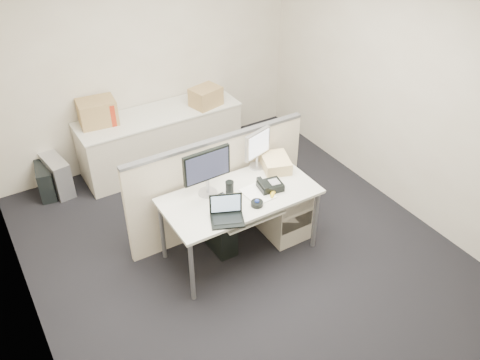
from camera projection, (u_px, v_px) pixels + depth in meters
floor at (240, 251)px, 5.28m from camera, size 4.00×4.50×0.01m
wall_back at (143, 57)px, 6.07m from camera, size 4.00×0.02×2.70m
wall_front at (442, 309)px, 2.93m from camera, size 4.00×0.02×2.70m
wall_left at (2, 212)px, 3.65m from camera, size 0.02×4.50×2.70m
wall_right at (402, 89)px, 5.34m from camera, size 0.02×4.50×2.70m
desk at (240, 200)px, 4.89m from camera, size 1.50×0.75×0.73m
keyboard_tray at (250, 214)px, 4.79m from camera, size 0.62×0.32×0.02m
drawer_pedestal at (282, 207)px, 5.36m from camera, size 0.40×0.55×0.65m
cubicle_partition at (218, 187)px, 5.27m from camera, size 2.00×0.06×1.10m
back_counter at (161, 140)px, 6.42m from camera, size 2.00×0.60×0.72m
monitor_main at (207, 173)px, 4.74m from camera, size 0.48×0.20×0.48m
monitor_small at (257, 150)px, 5.13m from camera, size 0.37×0.26×0.41m
laptop at (227, 212)px, 4.47m from camera, size 0.36×0.32×0.22m
trackball at (257, 204)px, 4.71m from camera, size 0.14×0.14×0.04m
desk_phone at (270, 186)px, 4.91m from camera, size 0.25×0.22×0.07m
paper_stack at (258, 194)px, 4.86m from camera, size 0.25×0.32×0.01m
sticky_pad at (235, 196)px, 4.83m from camera, size 0.09×0.09×0.01m
travel_mug at (230, 190)px, 4.78m from camera, size 0.10×0.10×0.16m
banana at (273, 192)px, 4.86m from camera, size 0.16×0.17×0.04m
cellphone at (224, 196)px, 4.82m from camera, size 0.07×0.12×0.01m
manila_folders at (276, 163)px, 5.19m from camera, size 0.36×0.40×0.13m
keyboard at (243, 211)px, 4.79m from camera, size 0.52×0.31×0.03m
pc_tower_desk at (217, 228)px, 5.22m from camera, size 0.21×0.50×0.46m
pc_tower_spare_dark at (45, 181)px, 5.97m from camera, size 0.23×0.43×0.38m
pc_tower_spare_silver at (57, 175)px, 6.01m from camera, size 0.26×0.51×0.45m
cardboard_box_left at (97, 113)px, 5.91m from camera, size 0.45×0.36×0.32m
cardboard_box_right at (206, 97)px, 6.31m from camera, size 0.41×0.35×0.26m
red_binder at (111, 111)px, 5.96m from camera, size 0.10×0.32×0.29m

